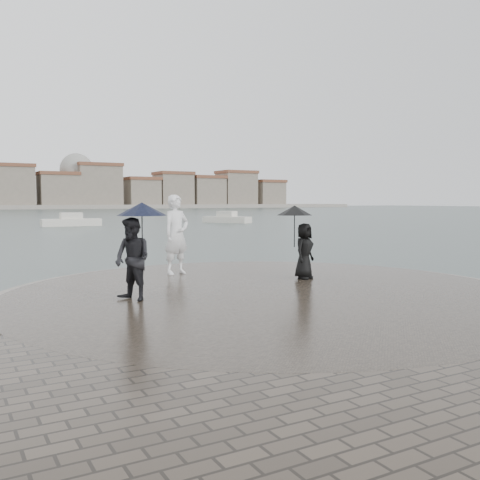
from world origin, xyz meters
TOP-DOWN VIEW (x-y plane):
  - ground at (0.00, 0.00)m, footprint 400.00×400.00m
  - kerb_ring at (0.00, 3.50)m, footprint 12.50×12.50m
  - quay_tip at (0.00, 3.50)m, footprint 11.90×11.90m
  - statue at (-0.75, 7.16)m, footprint 0.93×0.74m
  - visitor_left at (-3.03, 3.85)m, footprint 1.25×1.14m
  - visitor_right at (1.77, 4.65)m, footprint 1.16×0.97m
  - boats at (3.08, 46.36)m, footprint 32.27×35.99m

SIDE VIEW (x-z plane):
  - ground at x=0.00m, z-range 0.00..0.00m
  - kerb_ring at x=0.00m, z-range 0.00..0.32m
  - quay_tip at x=0.00m, z-range 0.00..0.36m
  - boats at x=3.08m, z-range -0.37..1.13m
  - visitor_right at x=1.77m, z-range 0.48..2.43m
  - visitor_left at x=-3.03m, z-range 0.46..2.50m
  - statue at x=-0.75m, z-range 0.36..2.60m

